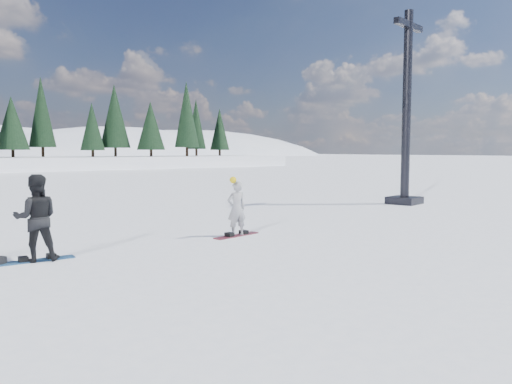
% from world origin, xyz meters
% --- Properties ---
extents(ground, '(420.00, 420.00, 0.00)m').
position_xyz_m(ground, '(0.00, 0.00, 0.00)').
color(ground, white).
rests_on(ground, ground).
extents(lift_tower, '(2.30, 1.45, 8.34)m').
position_xyz_m(lift_tower, '(12.95, 3.73, 3.39)').
color(lift_tower, black).
rests_on(lift_tower, ground).
extents(snowboarder_woman, '(0.60, 0.44, 1.66)m').
position_xyz_m(snowboarder_woman, '(2.25, 1.56, 0.77)').
color(snowboarder_woman, '#A5A4A9').
rests_on(snowboarder_woman, ground).
extents(snowboarder_man, '(1.05, 0.91, 1.86)m').
position_xyz_m(snowboarder_man, '(-2.92, 1.66, 0.93)').
color(snowboarder_man, black).
rests_on(snowboarder_man, ground).
extents(snowboard_woman, '(1.53, 0.52, 0.03)m').
position_xyz_m(snowboard_woman, '(2.25, 1.56, 0.01)').
color(snowboard_woman, maroon).
rests_on(snowboard_woman, ground).
extents(snowboard_man, '(1.51, 0.37, 0.03)m').
position_xyz_m(snowboard_man, '(-2.92, 1.66, 0.01)').
color(snowboard_man, '#1C5C9E').
rests_on(snowboard_man, ground).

